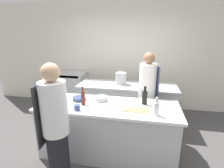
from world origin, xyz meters
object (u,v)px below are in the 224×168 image
Objects in this scene: oven_range at (72,89)px; stockpot at (121,78)px; bowl_prep_small at (79,99)px; bottle_olive_oil at (145,97)px; bowl_mixing_large at (101,99)px; bottle_vinegar at (156,108)px; cup at (77,108)px; chef_at_prep_near at (56,127)px; bottle_wine at (83,98)px; chef_at_stove at (147,95)px.

oven_range is 3.74× the size of stockpot.
oven_range is at bearing 118.20° from bowl_prep_small.
bowl_mixing_large is (-0.72, 0.00, -0.08)m from bottle_olive_oil.
oven_range is 3.62× the size of bottle_vinegar.
oven_range is 4.43× the size of bowl_mixing_large.
bottle_vinegar is 1.03× the size of stockpot.
bowl_mixing_large is at bearing 59.24° from cup.
bottle_wine is (0.12, 0.68, 0.15)m from chef_at_prep_near.
chef_at_stove is at bearing 37.25° from bottle_wine.
bowl_prep_small is at bearing -4.76° from chef_at_prep_near.
bottle_vinegar is at bearing -7.05° from chef_at_stove.
bowl_mixing_large is (-0.77, -0.55, 0.08)m from chef_at_stove.
cup is (-1.03, -0.98, 0.09)m from chef_at_stove.
oven_range is 1.62m from stockpot.
chef_at_stove is 0.95m from bowl_mixing_large.
bottle_olive_oil is 1.08m from cup.
oven_range is 2.09m from bowl_mixing_large.
chef_at_stove is 7.62× the size of bowl_mixing_large.
cup is (-0.98, -0.44, -0.08)m from bottle_olive_oil.
bottle_vinegar is (2.15, -1.98, 0.51)m from oven_range.
chef_at_prep_near reaches higher than oven_range.
bottle_olive_oil is at bearing -0.12° from bowl_mixing_large.
bowl_mixing_large reaches higher than bowl_prep_small.
stockpot reaches higher than cup.
bottle_olive_oil is 0.73m from bowl_mixing_large.
bowl_mixing_large is (1.26, -1.60, 0.44)m from oven_range.
bowl_mixing_large is at bearing 157.06° from bottle_vinegar.
chef_at_stove is at bearing 97.28° from bottle_vinegar.
bottle_wine is 1.30× the size of bowl_prep_small.
chef_at_prep_near is 1.42m from bottle_olive_oil.
bottle_vinegar is (0.12, -0.92, 0.15)m from chef_at_stove.
bottle_wine is 3.35× the size of cup.
cup is 1.58m from stockpot.
bowl_prep_small is at bearing -76.87° from chef_at_stove.
bottle_wine is 0.23m from cup.
chef_at_prep_near reaches higher than bowl_prep_small.
bowl_mixing_large is at bearing 7.26° from bowl_prep_small.
chef_at_prep_near is at bearing -157.11° from bottle_vinegar.
chef_at_stove is 1.43m from cup.
oven_range reaches higher than bowl_mixing_large.
bowl_mixing_large is at bearing -68.86° from chef_at_stove.
oven_range is 2.32m from chef_at_stove.
chef_at_prep_near is 0.48m from cup.
chef_at_stove is (1.13, 1.45, -0.01)m from chef_at_prep_near.
bottle_wine reaches higher than bottle_vinegar.
bottle_wine is (-0.96, -0.22, 0.00)m from bottle_olive_oil.
bottle_olive_oil reaches higher than stockpot.
bottle_olive_oil is at bearing 2.42° from bowl_prep_small.
chef_at_stove is 5.54× the size of bottle_olive_oil.
bottle_wine is (-1.01, -0.77, 0.17)m from chef_at_stove.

